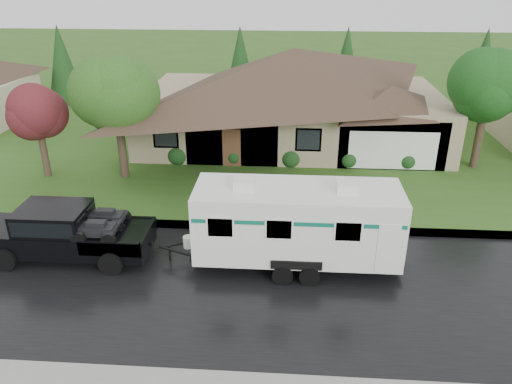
% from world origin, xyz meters
% --- Properties ---
extents(ground, '(140.00, 140.00, 0.00)m').
position_xyz_m(ground, '(0.00, 0.00, 0.00)').
color(ground, '#30561B').
rests_on(ground, ground).
extents(road, '(140.00, 8.00, 0.01)m').
position_xyz_m(road, '(0.00, -2.00, 0.01)').
color(road, black).
rests_on(road, ground).
extents(curb, '(140.00, 0.50, 0.15)m').
position_xyz_m(curb, '(0.00, 2.25, 0.07)').
color(curb, gray).
rests_on(curb, ground).
extents(lawn, '(140.00, 26.00, 0.15)m').
position_xyz_m(lawn, '(0.00, 15.00, 0.07)').
color(lawn, '#30561B').
rests_on(lawn, ground).
extents(house_main, '(19.44, 10.80, 6.90)m').
position_xyz_m(house_main, '(2.29, 13.84, 3.59)').
color(house_main, gray).
rests_on(house_main, lawn).
extents(tree_left_green, '(3.87, 3.87, 6.41)m').
position_xyz_m(tree_left_green, '(-6.67, 7.15, 4.60)').
color(tree_left_green, '#382B1E').
rests_on(tree_left_green, lawn).
extents(tree_red, '(2.93, 2.93, 4.84)m').
position_xyz_m(tree_red, '(-10.76, 6.97, 3.50)').
color(tree_red, '#382B1E').
rests_on(tree_red, lawn).
extents(tree_right_green, '(3.73, 3.73, 6.18)m').
position_xyz_m(tree_right_green, '(12.03, 9.80, 4.44)').
color(tree_right_green, '#382B1E').
rests_on(tree_right_green, lawn).
extents(shrub_row, '(13.60, 1.00, 1.00)m').
position_xyz_m(shrub_row, '(2.00, 9.30, 0.65)').
color(shrub_row, '#143814').
rests_on(shrub_row, lawn).
extents(pickup_truck, '(6.31, 2.40, 2.10)m').
position_xyz_m(pickup_truck, '(-6.58, -0.48, 1.13)').
color(pickup_truck, black).
rests_on(pickup_truck, ground).
extents(travel_trailer, '(7.78, 2.73, 3.49)m').
position_xyz_m(travel_trailer, '(2.24, -0.48, 1.85)').
color(travel_trailer, white).
rests_on(travel_trailer, ground).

